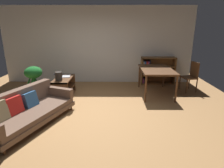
{
  "coord_description": "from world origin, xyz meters",
  "views": [
    {
      "loc": [
        0.58,
        -4.14,
        1.99
      ],
      "look_at": [
        0.54,
        0.54,
        0.56
      ],
      "focal_mm": 29.97,
      "sensor_mm": 36.0,
      "label": 1
    }
  ],
  "objects_px": {
    "fabric_couch": "(25,110)",
    "potted_floor_plant": "(34,76)",
    "dining_table": "(156,71)",
    "dining_chair_near": "(191,75)",
    "open_laptop": "(63,76)",
    "media_console": "(64,87)",
    "desk_speaker": "(59,76)",
    "bookshelf": "(156,70)"
  },
  "relations": [
    {
      "from": "fabric_couch",
      "to": "bookshelf",
      "type": "bearing_deg",
      "value": 42.06
    },
    {
      "from": "desk_speaker",
      "to": "potted_floor_plant",
      "type": "relative_size",
      "value": 0.28
    },
    {
      "from": "potted_floor_plant",
      "to": "bookshelf",
      "type": "xyz_separation_m",
      "value": [
        3.94,
        1.22,
        -0.09
      ]
    },
    {
      "from": "open_laptop",
      "to": "potted_floor_plant",
      "type": "relative_size",
      "value": 0.55
    },
    {
      "from": "desk_speaker",
      "to": "dining_table",
      "type": "height_order",
      "value": "desk_speaker"
    },
    {
      "from": "dining_table",
      "to": "dining_chair_near",
      "type": "bearing_deg",
      "value": 13.75
    },
    {
      "from": "potted_floor_plant",
      "to": "fabric_couch",
      "type": "bearing_deg",
      "value": -73.4
    },
    {
      "from": "fabric_couch",
      "to": "media_console",
      "type": "bearing_deg",
      "value": 76.77
    },
    {
      "from": "dining_table",
      "to": "bookshelf",
      "type": "xyz_separation_m",
      "value": [
        0.24,
        1.16,
        -0.23
      ]
    },
    {
      "from": "fabric_couch",
      "to": "potted_floor_plant",
      "type": "distance_m",
      "value": 1.94
    },
    {
      "from": "potted_floor_plant",
      "to": "open_laptop",
      "type": "bearing_deg",
      "value": 0.06
    },
    {
      "from": "dining_chair_near",
      "to": "bookshelf",
      "type": "height_order",
      "value": "bookshelf"
    },
    {
      "from": "fabric_couch",
      "to": "open_laptop",
      "type": "xyz_separation_m",
      "value": [
        0.35,
        1.84,
        0.27
      ]
    },
    {
      "from": "fabric_couch",
      "to": "potted_floor_plant",
      "type": "bearing_deg",
      "value": 106.6
    },
    {
      "from": "desk_speaker",
      "to": "dining_table",
      "type": "xyz_separation_m",
      "value": [
        2.81,
        0.48,
        0.04
      ]
    },
    {
      "from": "media_console",
      "to": "dining_chair_near",
      "type": "xyz_separation_m",
      "value": [
        3.94,
        0.52,
        0.25
      ]
    },
    {
      "from": "media_console",
      "to": "potted_floor_plant",
      "type": "height_order",
      "value": "potted_floor_plant"
    },
    {
      "from": "dining_table",
      "to": "fabric_couch",
      "type": "bearing_deg",
      "value": -149.0
    },
    {
      "from": "fabric_couch",
      "to": "dining_chair_near",
      "type": "relative_size",
      "value": 2.36
    },
    {
      "from": "media_console",
      "to": "potted_floor_plant",
      "type": "relative_size",
      "value": 1.19
    },
    {
      "from": "media_console",
      "to": "potted_floor_plant",
      "type": "xyz_separation_m",
      "value": [
        -0.94,
        0.18,
        0.3
      ]
    },
    {
      "from": "bookshelf",
      "to": "dining_chair_near",
      "type": "bearing_deg",
      "value": -42.99
    },
    {
      "from": "fabric_couch",
      "to": "dining_chair_near",
      "type": "xyz_separation_m",
      "value": [
        4.33,
        2.18,
        0.21
      ]
    },
    {
      "from": "fabric_couch",
      "to": "dining_chair_near",
      "type": "distance_m",
      "value": 4.85
    },
    {
      "from": "open_laptop",
      "to": "potted_floor_plant",
      "type": "xyz_separation_m",
      "value": [
        -0.9,
        -0.0,
        -0.02
      ]
    },
    {
      "from": "potted_floor_plant",
      "to": "dining_chair_near",
      "type": "distance_m",
      "value": 4.89
    },
    {
      "from": "bookshelf",
      "to": "dining_table",
      "type": "bearing_deg",
      "value": -101.49
    },
    {
      "from": "potted_floor_plant",
      "to": "dining_table",
      "type": "height_order",
      "value": "potted_floor_plant"
    },
    {
      "from": "desk_speaker",
      "to": "bookshelf",
      "type": "height_order",
      "value": "bookshelf"
    },
    {
      "from": "open_laptop",
      "to": "bookshelf",
      "type": "relative_size",
      "value": 0.39
    },
    {
      "from": "open_laptop",
      "to": "dining_chair_near",
      "type": "bearing_deg",
      "value": 4.91
    },
    {
      "from": "desk_speaker",
      "to": "dining_chair_near",
      "type": "height_order",
      "value": "dining_chair_near"
    },
    {
      "from": "media_console",
      "to": "fabric_couch",
      "type": "bearing_deg",
      "value": -103.23
    },
    {
      "from": "fabric_couch",
      "to": "potted_floor_plant",
      "type": "height_order",
      "value": "potted_floor_plant"
    },
    {
      "from": "open_laptop",
      "to": "dining_table",
      "type": "xyz_separation_m",
      "value": [
        2.8,
        0.05,
        0.13
      ]
    },
    {
      "from": "open_laptop",
      "to": "dining_table",
      "type": "relative_size",
      "value": 0.33
    },
    {
      "from": "fabric_couch",
      "to": "open_laptop",
      "type": "height_order",
      "value": "fabric_couch"
    },
    {
      "from": "fabric_couch",
      "to": "dining_table",
      "type": "height_order",
      "value": "dining_table"
    },
    {
      "from": "media_console",
      "to": "potted_floor_plant",
      "type": "bearing_deg",
      "value": 169.27
    },
    {
      "from": "desk_speaker",
      "to": "dining_chair_near",
      "type": "xyz_separation_m",
      "value": [
        3.99,
        0.77,
        -0.16
      ]
    },
    {
      "from": "fabric_couch",
      "to": "bookshelf",
      "type": "xyz_separation_m",
      "value": [
        3.39,
        3.06,
        0.16
      ]
    },
    {
      "from": "desk_speaker",
      "to": "dining_chair_near",
      "type": "bearing_deg",
      "value": 10.95
    }
  ]
}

